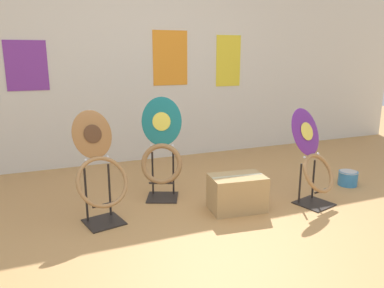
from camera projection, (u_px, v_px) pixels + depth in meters
ground_plane at (241, 248)px, 2.58m from camera, size 14.00×14.00×0.00m
wall_back at (143, 55)px, 4.49m from camera, size 8.00×0.07×2.60m
toilet_seat_display_purple_note at (312, 158)px, 3.29m from camera, size 0.44×0.45×0.84m
toilet_seat_display_woodgrain at (100, 172)px, 2.91m from camera, size 0.45×0.42×0.88m
toilet_seat_display_teal_sax at (162, 154)px, 3.39m from camera, size 0.41×0.37×0.94m
paint_can at (348, 178)px, 3.81m from camera, size 0.19×0.19×0.15m
storage_box at (237, 193)px, 3.19m from camera, size 0.49×0.34×0.31m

